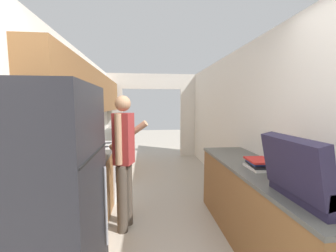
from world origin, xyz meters
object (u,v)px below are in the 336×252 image
Objects in this scene: refrigerator at (42,208)px; knife at (104,139)px; range_oven at (99,170)px; suitcase at (310,180)px; person at (124,158)px; book_stack at (258,164)px.

refrigerator is 5.88× the size of knife.
range_oven is 0.73m from knife.
suitcase is (1.96, -2.29, 0.59)m from range_oven.
range_oven is 1.25m from person.
refrigerator is 1.02× the size of person.
refrigerator is 2.70m from knife.
person reaches higher than suitcase.
range_oven is 1.74× the size of suitcase.
book_stack is at bearing 16.36° from refrigerator.
suitcase is at bearing -51.74° from knife.
range_oven is 3.16× the size of book_stack.
refrigerator reaches higher than person.
knife is (-0.55, 1.60, -0.01)m from person.
person is (0.53, -1.03, 0.46)m from range_oven.
range_oven is 0.61× the size of person.
suitcase is at bearing -113.19° from person.
refrigerator is 2.91× the size of suitcase.
book_stack is (1.94, 0.57, 0.09)m from refrigerator.
refrigerator reaches higher than knife.
refrigerator reaches higher than suitcase.
knife is at bearing 124.63° from suitcase.
person is at bearing 160.32° from book_stack.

